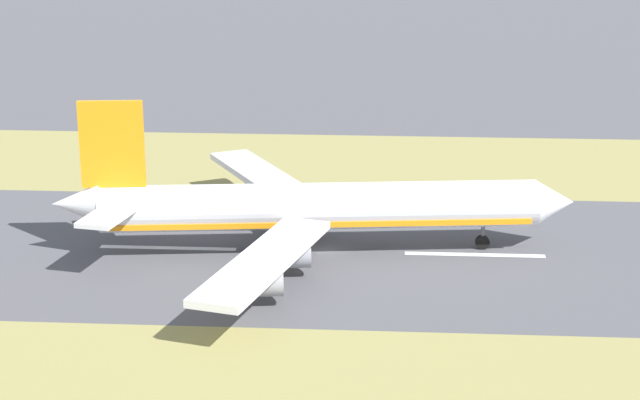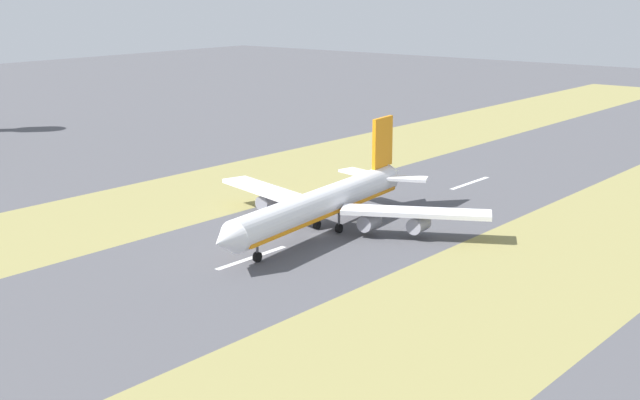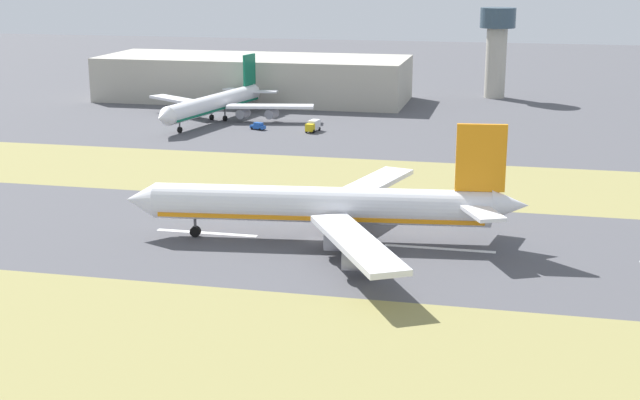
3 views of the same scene
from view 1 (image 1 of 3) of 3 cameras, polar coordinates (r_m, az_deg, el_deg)
ground_plane at (r=138.94m, az=0.25°, el=-2.76°), size 800.00×800.00×0.00m
grass_median_west at (r=181.89m, az=1.12°, el=2.01°), size 40.00×600.00×0.01m
centreline_dash_mid at (r=141.62m, az=-8.11°, el=-2.54°), size 1.20×18.00×0.01m
centreline_dash_far at (r=139.18m, az=8.26°, el=-2.90°), size 1.20×18.00×0.01m
airplane_main_jet at (r=136.89m, az=-0.80°, el=-0.40°), size 63.68×67.18×20.20m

